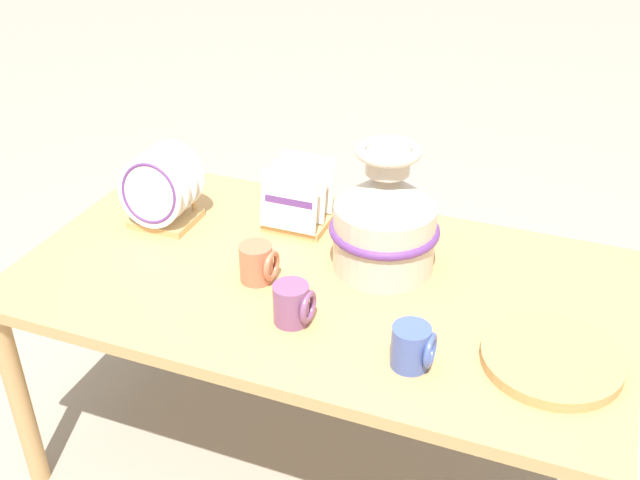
{
  "coord_description": "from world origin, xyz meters",
  "views": [
    {
      "loc": [
        0.59,
        -1.52,
        1.75
      ],
      "look_at": [
        0.0,
        0.0,
        0.77
      ],
      "focal_mm": 42.0,
      "sensor_mm": 36.0,
      "label": 1
    }
  ],
  "objects_px": {
    "wicker_charger_stack": "(551,359)",
    "mug_plum_glaze": "(293,304)",
    "dish_rack_round_plates": "(161,195)",
    "mug_cobalt_glaze": "(413,347)",
    "ceramic_vase": "(385,218)",
    "mug_terracotta_glaze": "(258,263)",
    "dish_rack_square_plates": "(298,206)"
  },
  "relations": [
    {
      "from": "mug_cobalt_glaze",
      "to": "dish_rack_round_plates",
      "type": "bearing_deg",
      "value": 157.49
    },
    {
      "from": "ceramic_vase",
      "to": "wicker_charger_stack",
      "type": "relative_size",
      "value": 1.12
    },
    {
      "from": "dish_rack_square_plates",
      "to": "mug_terracotta_glaze",
      "type": "height_order",
      "value": "dish_rack_square_plates"
    },
    {
      "from": "mug_plum_glaze",
      "to": "mug_terracotta_glaze",
      "type": "distance_m",
      "value": 0.2
    },
    {
      "from": "dish_rack_square_plates",
      "to": "mug_plum_glaze",
      "type": "relative_size",
      "value": 1.9
    },
    {
      "from": "ceramic_vase",
      "to": "mug_terracotta_glaze",
      "type": "bearing_deg",
      "value": -147.95
    },
    {
      "from": "wicker_charger_stack",
      "to": "mug_terracotta_glaze",
      "type": "xyz_separation_m",
      "value": [
        -0.75,
        0.07,
        0.04
      ]
    },
    {
      "from": "dish_rack_square_plates",
      "to": "mug_terracotta_glaze",
      "type": "distance_m",
      "value": 0.3
    },
    {
      "from": "dish_rack_round_plates",
      "to": "dish_rack_square_plates",
      "type": "bearing_deg",
      "value": 20.23
    },
    {
      "from": "wicker_charger_stack",
      "to": "mug_cobalt_glaze",
      "type": "height_order",
      "value": "mug_cobalt_glaze"
    },
    {
      "from": "wicker_charger_stack",
      "to": "mug_plum_glaze",
      "type": "bearing_deg",
      "value": -173.93
    },
    {
      "from": "dish_rack_square_plates",
      "to": "mug_cobalt_glaze",
      "type": "bearing_deg",
      "value": -45.78
    },
    {
      "from": "mug_plum_glaze",
      "to": "mug_terracotta_glaze",
      "type": "relative_size",
      "value": 1.0
    },
    {
      "from": "dish_rack_square_plates",
      "to": "mug_plum_glaze",
      "type": "distance_m",
      "value": 0.46
    },
    {
      "from": "ceramic_vase",
      "to": "dish_rack_round_plates",
      "type": "height_order",
      "value": "ceramic_vase"
    },
    {
      "from": "mug_terracotta_glaze",
      "to": "mug_cobalt_glaze",
      "type": "distance_m",
      "value": 0.49
    },
    {
      "from": "mug_plum_glaze",
      "to": "mug_cobalt_glaze",
      "type": "distance_m",
      "value": 0.31
    },
    {
      "from": "mug_plum_glaze",
      "to": "dish_rack_square_plates",
      "type": "bearing_deg",
      "value": 111.01
    },
    {
      "from": "ceramic_vase",
      "to": "wicker_charger_stack",
      "type": "distance_m",
      "value": 0.54
    },
    {
      "from": "ceramic_vase",
      "to": "wicker_charger_stack",
      "type": "xyz_separation_m",
      "value": [
        0.46,
        -0.24,
        -0.13
      ]
    },
    {
      "from": "ceramic_vase",
      "to": "mug_cobalt_glaze",
      "type": "xyz_separation_m",
      "value": [
        0.18,
        -0.36,
        -0.1
      ]
    },
    {
      "from": "dish_rack_square_plates",
      "to": "mug_cobalt_glaze",
      "type": "xyz_separation_m",
      "value": [
        0.47,
        -0.49,
        -0.01
      ]
    },
    {
      "from": "dish_rack_round_plates",
      "to": "mug_cobalt_glaze",
      "type": "relative_size",
      "value": 2.24
    },
    {
      "from": "wicker_charger_stack",
      "to": "mug_plum_glaze",
      "type": "height_order",
      "value": "mug_plum_glaze"
    },
    {
      "from": "mug_terracotta_glaze",
      "to": "ceramic_vase",
      "type": "bearing_deg",
      "value": 32.05
    },
    {
      "from": "dish_rack_round_plates",
      "to": "mug_cobalt_glaze",
      "type": "height_order",
      "value": "dish_rack_round_plates"
    },
    {
      "from": "wicker_charger_stack",
      "to": "mug_terracotta_glaze",
      "type": "height_order",
      "value": "mug_terracotta_glaze"
    },
    {
      "from": "dish_rack_square_plates",
      "to": "mug_plum_glaze",
      "type": "height_order",
      "value": "dish_rack_square_plates"
    },
    {
      "from": "ceramic_vase",
      "to": "dish_rack_square_plates",
      "type": "height_order",
      "value": "ceramic_vase"
    },
    {
      "from": "ceramic_vase",
      "to": "dish_rack_round_plates",
      "type": "bearing_deg",
      "value": -179.1
    },
    {
      "from": "ceramic_vase",
      "to": "mug_cobalt_glaze",
      "type": "distance_m",
      "value": 0.41
    },
    {
      "from": "mug_plum_glaze",
      "to": "mug_cobalt_glaze",
      "type": "relative_size",
      "value": 1.0
    }
  ]
}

